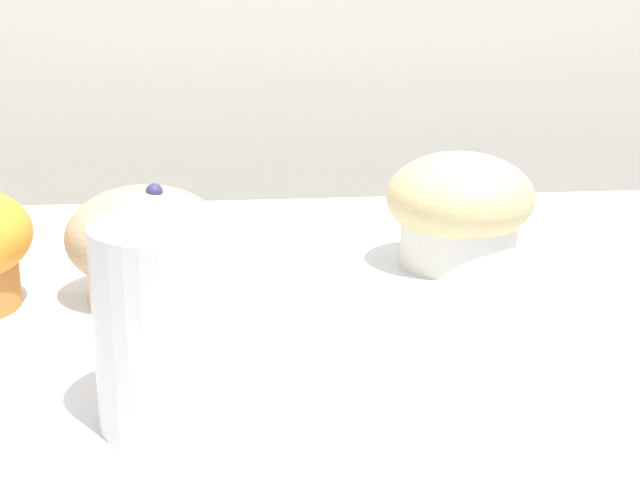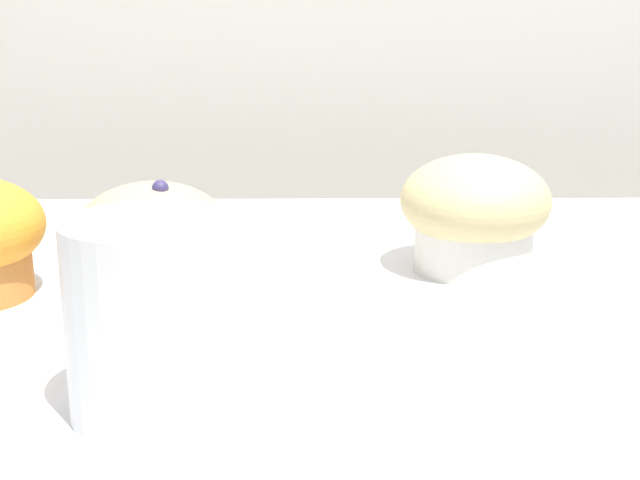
# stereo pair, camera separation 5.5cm
# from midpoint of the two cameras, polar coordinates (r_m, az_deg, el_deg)

# --- Properties ---
(wall_back) EXTENTS (3.20, 0.10, 1.80)m
(wall_back) POSITION_cam_midpoint_polar(r_m,az_deg,el_deg) (1.16, 4.47, 4.00)
(wall_back) COLOR beige
(wall_back) RESTS_ON ground
(muffin_front_center) EXTENTS (0.11, 0.11, 0.08)m
(muffin_front_center) POSITION_cam_midpoint_polar(r_m,az_deg,el_deg) (0.65, 12.29, 1.73)
(muffin_front_center) COLOR white
(muffin_front_center) RESTS_ON display_counter
(muffin_front_left) EXTENTS (0.10, 0.10, 0.08)m
(muffin_front_left) POSITION_cam_midpoint_polar(r_m,az_deg,el_deg) (0.59, -8.02, -0.01)
(muffin_front_left) COLOR silver
(muffin_front_left) RESTS_ON display_counter
(coffee_cup) EXTENTS (0.08, 0.12, 0.09)m
(coffee_cup) POSITION_cam_midpoint_polar(r_m,az_deg,el_deg) (0.42, -6.81, -4.68)
(coffee_cup) COLOR white
(coffee_cup) RESTS_ON display_counter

